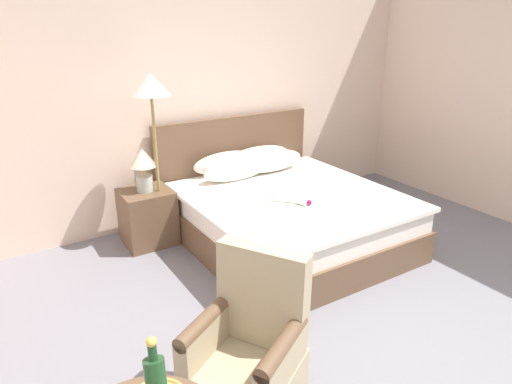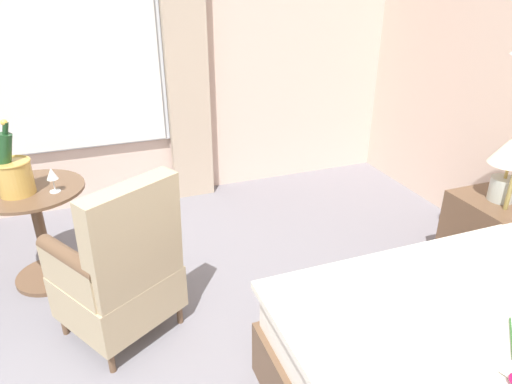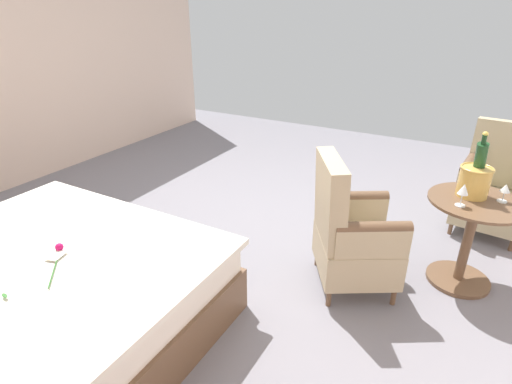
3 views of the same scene
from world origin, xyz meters
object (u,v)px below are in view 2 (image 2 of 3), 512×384
Objects in this scene: champagne_bucket at (13,173)px; armchair_by_window at (121,272)px; bedside_lamp at (510,159)px; side_table_round at (40,229)px; nightstand at (490,237)px; wine_glass_near_bucket at (52,175)px; wine_glass_near_edge at (18,169)px.

champagne_bucket reaches higher than armchair_by_window.
bedside_lamp is 3.06m from side_table_round.
nightstand is at bearing 70.76° from side_table_round.
wine_glass_near_bucket is at bearing -154.68° from armchair_by_window.
wine_glass_near_edge is at bearing -149.88° from armchair_by_window.
champagne_bucket reaches higher than wine_glass_near_edge.
side_table_round is 0.68× the size of armchair_by_window.
side_table_round is at bearing -124.85° from wine_glass_near_bucket.
wine_glass_near_edge reaches higher than side_table_round.
wine_glass_near_bucket reaches higher than wine_glass_near_edge.
wine_glass_near_bucket is 0.33m from wine_glass_near_edge.
armchair_by_window is (0.69, 0.52, -0.39)m from champagne_bucket.
wine_glass_near_edge is (-0.19, 0.00, -0.05)m from champagne_bucket.
wine_glass_near_bucket is 1.23× the size of wine_glass_near_edge.
champagne_bucket reaches higher than side_table_round.
side_table_round is 0.86m from armchair_by_window.
bedside_lamp is at bearing 83.88° from armchair_by_window.
nightstand is 2.43m from armchair_by_window.
nightstand is 4.37× the size of wine_glass_near_edge.
armchair_by_window reaches higher than nightstand.
nightstand is 1.20× the size of champagne_bucket.
side_table_round reaches higher than nightstand.
side_table_round is 4.27× the size of wine_glass_near_bucket.
wine_glass_near_bucket is at bearing -108.27° from bedside_lamp.
bedside_lamp is (-0.00, -0.00, 0.57)m from nightstand.
bedside_lamp is at bearing -180.00° from nightstand.
wine_glass_near_bucket is 0.16× the size of armchair_by_window.
wine_glass_near_edge is (-1.14, -2.92, 0.49)m from nightstand.
wine_glass_near_edge is at bearing -139.45° from wine_glass_near_bucket.
bedside_lamp reaches higher than side_table_round.
bedside_lamp is 2.85m from wine_glass_near_bucket.
champagne_bucket is at bearing -54.75° from side_table_round.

